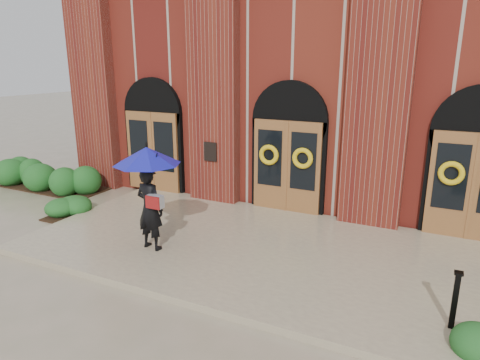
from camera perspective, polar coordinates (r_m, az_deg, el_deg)
The scene contains 7 objects.
ground at distance 9.81m, azimuth 0.48°, elevation -9.60°, with size 90.00×90.00×0.00m, color tan.
landing at distance 9.90m, azimuth 0.86°, elevation -8.87°, with size 10.00×5.30×0.15m, color tan.
church_building at distance 17.23m, azimuth 13.56°, elevation 12.95°, with size 16.20×12.53×7.00m.
man_with_umbrella at distance 9.32m, azimuth -12.14°, elevation 0.17°, with size 1.57×1.57×2.29m.
metal_post at distance 7.57m, azimuth 26.74°, elevation -13.97°, with size 0.13×0.13×0.96m.
hedge_wall_left at distance 15.80m, azimuth -23.60°, elevation 0.59°, with size 3.41×1.36×0.87m, color #1C541D.
hedge_front_left at distance 12.62m, azimuth -20.94°, elevation -3.66°, with size 1.33×1.14×0.47m, color #1D551E.
Camera 1 is at (3.82, -8.01, 4.18)m, focal length 32.00 mm.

